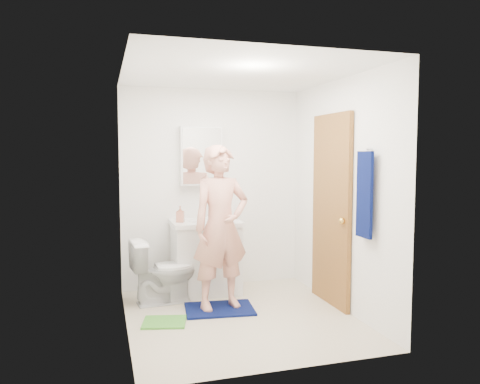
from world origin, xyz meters
name	(u,v)px	position (x,y,z in m)	size (l,w,h in m)	color
floor	(240,318)	(0.00, 0.00, -0.01)	(2.20, 2.40, 0.02)	beige
ceiling	(240,72)	(0.00, 0.00, 2.41)	(2.20, 2.40, 0.02)	white
wall_back	(212,189)	(0.00, 1.21, 1.20)	(2.20, 0.02, 2.40)	white
wall_front	(287,212)	(0.00, -1.21, 1.20)	(2.20, 0.02, 2.40)	white
wall_left	(123,201)	(-1.11, 0.00, 1.20)	(0.02, 2.40, 2.40)	white
wall_right	(342,195)	(1.11, 0.00, 1.20)	(0.02, 2.40, 2.40)	white
vanity_cabinet	(206,259)	(-0.15, 0.91, 0.40)	(0.75, 0.55, 0.80)	white
countertop	(205,223)	(-0.15, 0.91, 0.83)	(0.79, 0.59, 0.05)	white
sink_basin	(205,222)	(-0.15, 0.91, 0.84)	(0.40, 0.40, 0.03)	white
faucet	(202,214)	(-0.15, 1.09, 0.91)	(0.03, 0.03, 0.12)	silver
medicine_cabinet	(201,156)	(-0.15, 1.14, 1.60)	(0.50, 0.12, 0.70)	white
mirror_panel	(202,156)	(-0.15, 1.08, 1.60)	(0.46, 0.01, 0.66)	white
door	(331,210)	(1.07, 0.15, 1.02)	(0.05, 0.80, 2.05)	#99632A
door_knob	(342,221)	(1.03, -0.17, 0.95)	(0.07, 0.07, 0.07)	gold
towel	(365,195)	(1.03, -0.57, 1.25)	(0.03, 0.24, 0.80)	#071149
towel_hook	(369,149)	(1.07, -0.57, 1.67)	(0.02, 0.02, 0.06)	silver
toilet	(164,271)	(-0.67, 0.67, 0.35)	(0.39, 0.69, 0.70)	white
bath_mat	(219,309)	(-0.15, 0.26, 0.01)	(0.70, 0.50, 0.02)	#071149
green_rug	(164,322)	(-0.75, 0.04, 0.01)	(0.41, 0.34, 0.02)	#4EA336
soap_dispenser	(180,214)	(-0.45, 0.88, 0.94)	(0.08, 0.09, 0.19)	tan
toothbrush_cup	(222,215)	(0.08, 1.05, 0.89)	(0.11, 0.11, 0.09)	#6D3F8B
man	(221,227)	(-0.12, 0.29, 0.87)	(0.62, 0.41, 1.70)	#E49780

